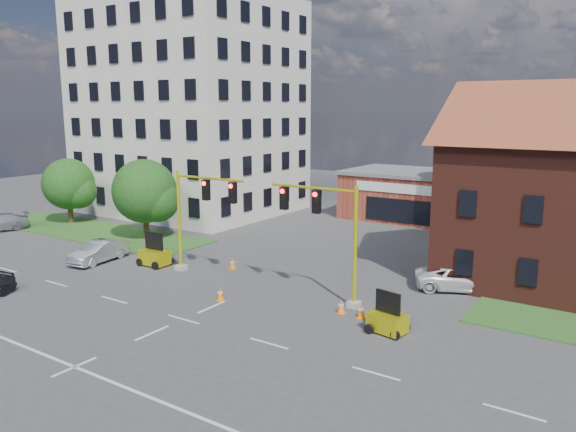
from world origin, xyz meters
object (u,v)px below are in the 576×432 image
Objects in this scene: trailer_west at (155,256)px; trailer_east at (387,320)px; pickup_white at (459,278)px; signal_mast_east at (327,228)px; signal_mast_west at (199,211)px.

trailer_west is 1.13× the size of trailer_east.
trailer_west is 0.43× the size of pickup_white.
signal_mast_east is 2.99× the size of trailer_west.
trailer_west reaches higher than pickup_white.
signal_mast_east reaches higher than trailer_east.
trailer_east is 7.86m from pickup_white.
pickup_white is (0.84, 7.81, 0.09)m from trailer_east.
trailer_west is 18.62m from pickup_white.
signal_mast_east is at bearing 0.00° from signal_mast_west.
signal_mast_west is 15.40m from pickup_white.
signal_mast_west is 4.96m from trailer_west.
signal_mast_west and signal_mast_east have the same top height.
trailer_east is at bearing -9.09° from signal_mast_west.
signal_mast_west reaches higher than pickup_white.
trailer_east reaches higher than pickup_white.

